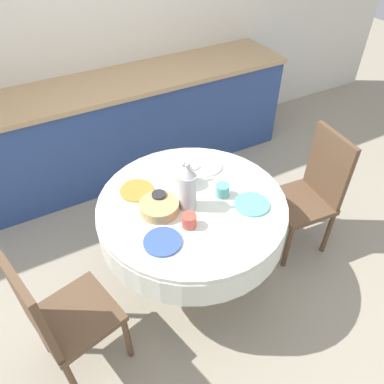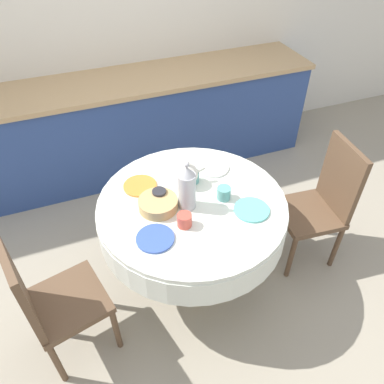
% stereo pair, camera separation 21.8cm
% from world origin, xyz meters
% --- Properties ---
extents(ground_plane, '(12.00, 12.00, 0.00)m').
position_xyz_m(ground_plane, '(0.00, 0.00, 0.00)').
color(ground_plane, '#9E937F').
extents(wall_back, '(7.00, 0.05, 2.60)m').
position_xyz_m(wall_back, '(0.00, 1.78, 1.30)').
color(wall_back, silver).
rests_on(wall_back, ground_plane).
extents(kitchen_counter, '(3.24, 0.64, 0.89)m').
position_xyz_m(kitchen_counter, '(0.00, 1.44, 0.45)').
color(kitchen_counter, '#2D4784').
rests_on(kitchen_counter, ground_plane).
extents(dining_table, '(1.15, 1.15, 0.73)m').
position_xyz_m(dining_table, '(0.00, 0.00, 0.60)').
color(dining_table, tan).
rests_on(dining_table, ground_plane).
extents(chair_left, '(0.44, 0.44, 0.95)m').
position_xyz_m(chair_left, '(0.92, -0.09, 0.51)').
color(chair_left, brown).
rests_on(chair_left, ground_plane).
extents(chair_right, '(0.48, 0.48, 0.95)m').
position_xyz_m(chair_right, '(-0.90, -0.22, 0.51)').
color(chair_right, brown).
rests_on(chair_right, ground_plane).
extents(plate_near_left, '(0.21, 0.21, 0.01)m').
position_xyz_m(plate_near_left, '(-0.29, -0.20, 0.74)').
color(plate_near_left, '#3856AD').
rests_on(plate_near_left, dining_table).
extents(cup_near_left, '(0.08, 0.08, 0.08)m').
position_xyz_m(cup_near_left, '(-0.11, -0.16, 0.77)').
color(cup_near_left, '#CC4C3D').
rests_on(cup_near_left, dining_table).
extents(plate_near_right, '(0.21, 0.21, 0.01)m').
position_xyz_m(plate_near_right, '(0.30, -0.19, 0.74)').
color(plate_near_right, '#60BCB7').
rests_on(plate_near_right, dining_table).
extents(cup_near_right, '(0.08, 0.08, 0.08)m').
position_xyz_m(cup_near_right, '(0.19, -0.03, 0.77)').
color(cup_near_right, '#5BA39E').
rests_on(cup_near_right, dining_table).
extents(plate_far_left, '(0.21, 0.21, 0.01)m').
position_xyz_m(plate_far_left, '(-0.25, 0.25, 0.74)').
color(plate_far_left, orange).
rests_on(plate_far_left, dining_table).
extents(cup_far_left, '(0.08, 0.08, 0.08)m').
position_xyz_m(cup_far_left, '(-0.18, 0.08, 0.77)').
color(cup_far_left, '#28282D').
rests_on(cup_far_left, dining_table).
extents(plate_far_right, '(0.21, 0.21, 0.01)m').
position_xyz_m(plate_far_right, '(0.25, 0.26, 0.74)').
color(plate_far_right, white).
rests_on(plate_far_right, dining_table).
extents(cup_far_right, '(0.08, 0.08, 0.08)m').
position_xyz_m(cup_far_right, '(0.07, 0.18, 0.77)').
color(cup_far_right, '#5BA39E').
rests_on(cup_far_right, dining_table).
extents(coffee_carafe, '(0.10, 0.10, 0.32)m').
position_xyz_m(coffee_carafe, '(-0.04, -0.02, 0.87)').
color(coffee_carafe, '#B2B2B7').
rests_on(coffee_carafe, dining_table).
extents(teapot, '(0.19, 0.14, 0.18)m').
position_xyz_m(teapot, '(0.03, 0.17, 0.81)').
color(teapot, silver).
rests_on(teapot, dining_table).
extents(bread_basket, '(0.23, 0.23, 0.06)m').
position_xyz_m(bread_basket, '(-0.20, 0.02, 0.76)').
color(bread_basket, tan).
rests_on(bread_basket, dining_table).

